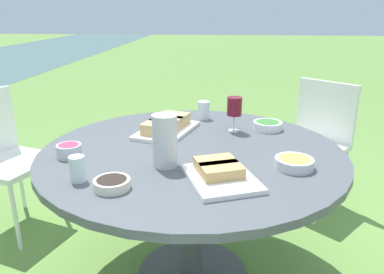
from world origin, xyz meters
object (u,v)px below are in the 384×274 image
Objects in this scene: dining_table at (192,168)px; water_pitcher at (165,141)px; chair_near_right at (315,134)px; wine_glass at (234,107)px; chair_far_back at (1,151)px.

dining_table is 6.42× the size of water_pitcher.
chair_near_right reaches higher than dining_table.
chair_near_right is 0.92m from wine_glass.
water_pitcher reaches higher than wine_glass.
dining_table is 0.32m from water_pitcher.
chair_far_back is at bearing 85.42° from wine_glass.
chair_near_right is at bearing -41.72° from dining_table.
wine_glass reaches higher than dining_table.
wine_glass is (-0.61, 0.60, 0.34)m from chair_near_right.
wine_glass reaches higher than chair_near_right.
water_pitcher is 0.59m from wine_glass.
water_pitcher reaches higher than chair_far_back.
water_pitcher is (-1.11, 0.90, 0.32)m from chair_near_right.
wine_glass is (0.29, -0.20, 0.24)m from dining_table.
dining_table is at bearing -24.46° from water_pitcher.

